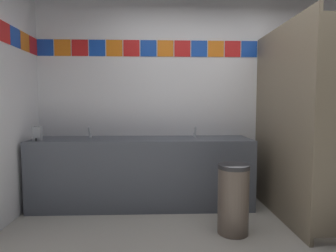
% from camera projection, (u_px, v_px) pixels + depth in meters
% --- Properties ---
extents(wall_back, '(4.39, 0.09, 2.67)m').
position_uv_depth(wall_back, '(206.00, 97.00, 3.68)').
color(wall_back, silver).
rests_on(wall_back, ground_plane).
extents(vanity_counter, '(2.61, 0.60, 0.83)m').
position_uv_depth(vanity_counter, '(143.00, 171.00, 3.38)').
color(vanity_counter, '#4C515B').
rests_on(vanity_counter, ground_plane).
extents(faucet_left, '(0.04, 0.10, 0.14)m').
position_uv_depth(faucet_left, '(90.00, 134.00, 3.41)').
color(faucet_left, silver).
rests_on(faucet_left, vanity_counter).
extents(faucet_right, '(0.04, 0.10, 0.14)m').
position_uv_depth(faucet_right, '(195.00, 133.00, 3.46)').
color(faucet_right, silver).
rests_on(faucet_right, vanity_counter).
extents(soap_dispenser, '(0.09, 0.09, 0.16)m').
position_uv_depth(soap_dispenser, '(38.00, 134.00, 3.12)').
color(soap_dispenser, gray).
rests_on(soap_dispenser, vanity_counter).
extents(stall_divider, '(0.92, 1.38, 2.08)m').
position_uv_depth(stall_divider, '(308.00, 124.00, 2.75)').
color(stall_divider, '#726651').
rests_on(stall_divider, ground_plane).
extents(toilet, '(0.39, 0.49, 0.74)m').
position_uv_depth(toilet, '(310.00, 181.00, 3.36)').
color(toilet, white).
rests_on(toilet, ground_plane).
extents(trash_bin, '(0.30, 0.30, 0.67)m').
position_uv_depth(trash_bin, '(233.00, 199.00, 2.64)').
color(trash_bin, brown).
rests_on(trash_bin, ground_plane).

